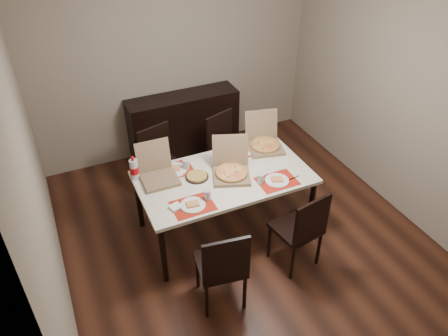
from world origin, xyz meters
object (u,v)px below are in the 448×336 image
(chair_near_left, at_px, (223,266))
(soda_bottle, at_px, (134,169))
(chair_far_right, at_px, (226,146))
(pizza_box_center, at_px, (231,170))
(dining_table, at_px, (224,181))
(dip_bowl, at_px, (221,164))
(chair_far_left, at_px, (161,161))
(sideboard, at_px, (184,125))
(chair_near_right, at_px, (301,228))

(chair_near_left, xyz_separation_m, soda_bottle, (-0.42, 1.27, 0.35))
(chair_far_right, xyz_separation_m, pizza_box_center, (-0.33, -0.86, 0.30))
(dining_table, bearing_deg, dip_bowl, 74.58)
(pizza_box_center, distance_m, dip_bowl, 0.21)
(chair_far_left, xyz_separation_m, pizza_box_center, (0.51, -0.89, 0.30))
(sideboard, distance_m, dining_table, 1.69)
(chair_far_right, bearing_deg, pizza_box_center, -111.17)
(dining_table, height_order, chair_near_left, chair_near_left)
(chair_near_left, height_order, dip_bowl, chair_near_left)
(sideboard, distance_m, chair_near_right, 2.49)
(dip_bowl, bearing_deg, dining_table, -105.42)
(chair_far_right, bearing_deg, chair_near_left, -115.49)
(dining_table, height_order, soda_bottle, soda_bottle)
(dining_table, xyz_separation_m, pizza_box_center, (0.08, -0.01, 0.13))
(chair_far_left, height_order, dip_bowl, chair_far_left)
(sideboard, height_order, chair_far_right, chair_far_right)
(chair_far_left, relative_size, soda_bottle, 3.44)
(dining_table, relative_size, chair_near_left, 1.94)
(sideboard, bearing_deg, soda_bottle, -127.22)
(chair_near_left, bearing_deg, dining_table, 64.84)
(sideboard, xyz_separation_m, chair_far_left, (-0.58, -0.79, 0.06))
(sideboard, height_order, soda_bottle, soda_bottle)
(chair_far_left, height_order, pizza_box_center, pizza_box_center)
(dining_table, height_order, chair_far_right, chair_far_right)
(soda_bottle, bearing_deg, dip_bowl, -9.37)
(sideboard, bearing_deg, dining_table, -95.10)
(chair_near_right, distance_m, soda_bottle, 1.79)
(pizza_box_center, bearing_deg, soda_bottle, 159.32)
(chair_far_right, relative_size, soda_bottle, 3.44)
(chair_far_left, bearing_deg, dip_bowl, -54.90)
(sideboard, height_order, chair_near_right, chair_near_right)
(sideboard, bearing_deg, pizza_box_center, -92.42)
(chair_far_left, height_order, chair_far_right, same)
(dining_table, xyz_separation_m, chair_near_left, (-0.44, -0.93, -0.17))
(sideboard, xyz_separation_m, dip_bowl, (-0.10, -1.47, 0.31))
(soda_bottle, bearing_deg, sideboard, 52.78)
(chair_near_left, relative_size, chair_far_right, 1.00)
(pizza_box_center, distance_m, soda_bottle, 1.00)
(chair_near_right, distance_m, chair_far_right, 1.65)
(chair_near_left, distance_m, pizza_box_center, 1.09)
(chair_near_right, height_order, soda_bottle, soda_bottle)
(soda_bottle, bearing_deg, chair_near_left, -71.57)
(chair_near_right, bearing_deg, soda_bottle, 139.36)
(sideboard, bearing_deg, dip_bowl, -93.73)
(sideboard, height_order, dining_table, sideboard)
(dining_table, relative_size, chair_far_left, 1.94)
(sideboard, xyz_separation_m, pizza_box_center, (-0.07, -1.68, 0.36))
(chair_far_right, xyz_separation_m, soda_bottle, (-1.27, -0.51, 0.35))
(dining_table, xyz_separation_m, chair_far_right, (0.41, 0.85, -0.17))
(chair_far_right, bearing_deg, sideboard, 107.90)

